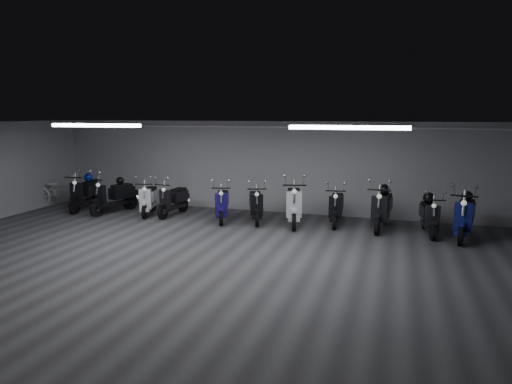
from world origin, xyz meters
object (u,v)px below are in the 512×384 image
(scooter_7, at_px, (337,202))
(scooter_2, at_px, (149,194))
(helmet_4, at_px, (384,189))
(scooter_6, at_px, (294,198))
(helmet_0, at_px, (467,196))
(bicycle, at_px, (60,187))
(scooter_9, at_px, (430,211))
(scooter_8, at_px, (382,203))
(scooter_0, at_px, (85,188))
(scooter_1, at_px, (114,191))
(scooter_4, at_px, (222,199))
(scooter_5, at_px, (256,200))
(helmet_1, at_px, (120,181))
(scooter_3, at_px, (173,195))
(helmet_3, at_px, (88,177))
(helmet_2, at_px, (429,198))
(scooter_10, at_px, (465,210))

(scooter_7, bearing_deg, scooter_2, -179.26)
(scooter_2, xyz_separation_m, helmet_4, (6.81, 0.53, 0.40))
(scooter_6, bearing_deg, helmet_0, -12.38)
(helmet_0, relative_size, helmet_4, 0.88)
(bicycle, bearing_deg, scooter_9, -111.20)
(scooter_2, bearing_deg, scooter_8, -15.63)
(scooter_0, xyz_separation_m, scooter_7, (7.87, 0.42, -0.05))
(scooter_1, relative_size, scooter_4, 1.07)
(scooter_5, height_order, helmet_4, scooter_5)
(helmet_1, bearing_deg, scooter_8, 1.09)
(scooter_4, xyz_separation_m, helmet_0, (6.37, 0.24, 0.39))
(scooter_3, bearing_deg, helmet_1, -176.05)
(scooter_2, relative_size, helmet_3, 5.88)
(scooter_8, height_order, helmet_3, scooter_8)
(scooter_3, height_order, bicycle, bicycle)
(scooter_5, height_order, helmet_3, scooter_5)
(scooter_5, xyz_separation_m, helmet_0, (5.42, 0.09, 0.39))
(scooter_4, height_order, scooter_7, scooter_7)
(scooter_2, height_order, scooter_6, scooter_6)
(scooter_4, distance_m, helmet_0, 6.39)
(scooter_3, relative_size, helmet_2, 5.84)
(scooter_7, relative_size, helmet_2, 6.01)
(scooter_3, xyz_separation_m, scooter_6, (3.69, -0.01, 0.12))
(scooter_0, xyz_separation_m, scooter_8, (9.08, 0.26, 0.02))
(scooter_2, height_order, scooter_4, scooter_4)
(scooter_1, distance_m, scooter_5, 4.51)
(scooter_4, xyz_separation_m, scooter_6, (2.05, 0.15, 0.10))
(scooter_2, bearing_deg, helmet_3, 155.79)
(scooter_0, height_order, scooter_8, scooter_8)
(helmet_3, bearing_deg, scooter_2, -6.33)
(scooter_1, bearing_deg, scooter_6, 19.86)
(scooter_5, bearing_deg, scooter_6, -20.49)
(scooter_3, bearing_deg, scooter_8, 5.95)
(scooter_4, xyz_separation_m, helmet_4, (4.40, 0.59, 0.39))
(scooter_1, bearing_deg, helmet_3, 179.66)
(scooter_3, height_order, helmet_1, scooter_3)
(scooter_3, bearing_deg, scooter_1, -168.70)
(scooter_0, xyz_separation_m, scooter_10, (11.02, -0.09, 0.03))
(scooter_6, xyz_separation_m, helmet_3, (-6.79, 0.16, 0.26))
(scooter_4, bearing_deg, scooter_6, -14.39)
(scooter_2, relative_size, scooter_9, 1.03)
(scooter_1, relative_size, scooter_2, 1.09)
(helmet_0, bearing_deg, scooter_3, -179.46)
(scooter_0, height_order, scooter_1, scooter_0)
(scooter_3, height_order, scooter_10, scooter_10)
(scooter_7, distance_m, helmet_1, 6.65)
(scooter_0, distance_m, scooter_7, 7.89)
(scooter_3, distance_m, scooter_8, 6.02)
(scooter_3, relative_size, scooter_9, 1.03)
(helmet_0, bearing_deg, scooter_4, -177.88)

